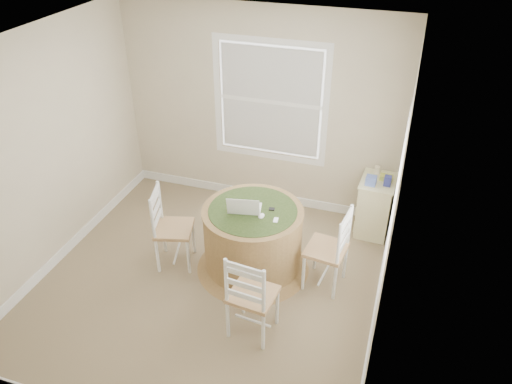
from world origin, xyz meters
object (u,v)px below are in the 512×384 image
(chair_near, at_px, (253,294))
(chair_right, at_px, (326,249))
(chair_left, at_px, (174,228))
(corner_chest, at_px, (375,206))
(laptop, at_px, (245,208))
(round_table, at_px, (253,237))

(chair_near, height_order, chair_right, same)
(chair_left, xyz_separation_m, corner_chest, (2.06, 1.32, -0.11))
(chair_near, height_order, laptop, laptop)
(chair_left, height_order, corner_chest, chair_left)
(chair_left, height_order, chair_right, same)
(chair_left, xyz_separation_m, chair_near, (1.16, -0.70, 0.00))
(chair_left, height_order, laptop, laptop)
(chair_right, bearing_deg, round_table, -83.69)
(chair_right, distance_m, corner_chest, 1.22)
(round_table, distance_m, corner_chest, 1.65)
(chair_near, bearing_deg, round_table, -65.80)
(round_table, height_order, chair_left, chair_left)
(chair_left, xyz_separation_m, laptop, (0.78, 0.15, 0.34))
(chair_right, relative_size, laptop, 2.40)
(round_table, height_order, laptop, laptop)
(chair_near, relative_size, laptop, 2.40)
(laptop, bearing_deg, round_table, -169.07)
(round_table, bearing_deg, chair_left, -175.40)
(chair_right, xyz_separation_m, laptop, (-0.90, -0.02, 0.34))
(round_table, relative_size, chair_right, 1.34)
(chair_near, bearing_deg, chair_left, -25.44)
(chair_left, relative_size, chair_right, 1.00)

